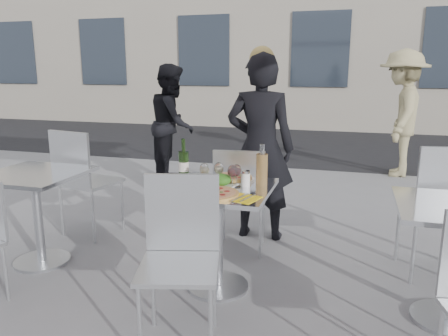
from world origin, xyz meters
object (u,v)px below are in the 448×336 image
(main_table, at_px, (218,216))
(side_chair_rfar, at_px, (443,201))
(side_table_left, at_px, (36,199))
(pedestrian_b, at_px, (401,114))
(carafe, at_px, (262,169))
(wineglass_red_b, at_px, (232,172))
(napkin_left, at_px, (170,191))
(pizza_far, at_px, (233,178))
(wineglass_white_a, at_px, (204,170))
(napkin_right, at_px, (243,198))
(chair_far, at_px, (240,192))
(salad_plate, at_px, (220,181))
(pizza_near, at_px, (212,193))
(chair_near, at_px, (181,245))
(wineglass_white_b, at_px, (219,169))
(side_chair_lfar, at_px, (82,175))
(woman_diner, at_px, (260,148))
(wine_bottle, at_px, (184,163))
(wineglass_red_a, at_px, (236,171))
(sugar_shaker, at_px, (245,178))
(pedestrian_a, at_px, (173,123))

(main_table, height_order, side_chair_rfar, side_chair_rfar)
(side_table_left, height_order, pedestrian_b, pedestrian_b)
(pedestrian_b, distance_m, carafe, 4.09)
(wineglass_red_b, xyz_separation_m, napkin_left, (-0.37, -0.21, -0.11))
(pizza_far, bearing_deg, wineglass_white_a, -127.30)
(wineglass_white_a, bearing_deg, napkin_right, -34.65)
(chair_far, relative_size, salad_plate, 4.14)
(carafe, bearing_deg, pizza_near, -128.53)
(chair_near, xyz_separation_m, wineglass_white_a, (-0.06, 0.61, 0.30))
(pizza_far, relative_size, wineglass_white_a, 1.99)
(pizza_far, xyz_separation_m, napkin_right, (0.18, -0.43, -0.01))
(side_table_left, height_order, chair_far, chair_far)
(pedestrian_b, distance_m, pizza_far, 4.09)
(salad_plate, relative_size, wineglass_white_b, 1.40)
(side_table_left, bearing_deg, chair_far, 22.62)
(side_chair_lfar, distance_m, wineglass_white_b, 1.58)
(chair_far, height_order, side_chair_rfar, side_chair_rfar)
(pizza_near, bearing_deg, carafe, 51.47)
(woman_diner, xyz_separation_m, wine_bottle, (-0.38, -0.91, 0.02))
(wineglass_white_b, relative_size, wineglass_red_a, 1.00)
(napkin_right, bearing_deg, carafe, 99.35)
(side_chair_lfar, distance_m, carafe, 1.84)
(salad_plate, relative_size, napkin_right, 0.98)
(chair_far, distance_m, wineglass_white_a, 0.70)
(carafe, height_order, wineglass_red_a, carafe)
(wine_bottle, distance_m, wineglass_red_b, 0.43)
(pedestrian_b, height_order, napkin_right, pedestrian_b)
(wineglass_white_a, bearing_deg, woman_diner, 80.74)
(pedestrian_b, height_order, pizza_near, pedestrian_b)
(wineglass_white_a, relative_size, wineglass_white_b, 1.00)
(wine_bottle, distance_m, wineglass_white_a, 0.25)
(main_table, distance_m, sugar_shaker, 0.33)
(wine_bottle, relative_size, wineglass_white_b, 1.87)
(pedestrian_a, bearing_deg, wineglass_white_a, -165.78)
(carafe, xyz_separation_m, wineglass_white_b, (-0.29, -0.05, -0.01))
(pizza_near, distance_m, wine_bottle, 0.50)
(pizza_near, distance_m, wineglass_white_b, 0.29)
(pedestrian_a, bearing_deg, wineglass_red_b, -162.63)
(side_table_left, height_order, wine_bottle, wine_bottle)
(chair_near, distance_m, wine_bottle, 0.86)
(wineglass_white_b, height_order, napkin_left, wineglass_white_b)
(wine_bottle, bearing_deg, woman_diner, 67.24)
(sugar_shaker, distance_m, napkin_right, 0.31)
(pedestrian_a, xyz_separation_m, pedestrian_b, (3.05, 1.20, 0.10))
(pedestrian_a, bearing_deg, napkin_right, -162.64)
(chair_far, xyz_separation_m, chair_near, (-0.04, -1.22, 0.02))
(side_table_left, xyz_separation_m, wineglass_red_a, (1.62, 0.04, 0.32))
(side_table_left, bearing_deg, wine_bottle, 7.64)
(sugar_shaker, xyz_separation_m, wineglass_red_b, (-0.08, -0.06, 0.06))
(side_chair_lfar, bearing_deg, pedestrian_a, -77.97)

